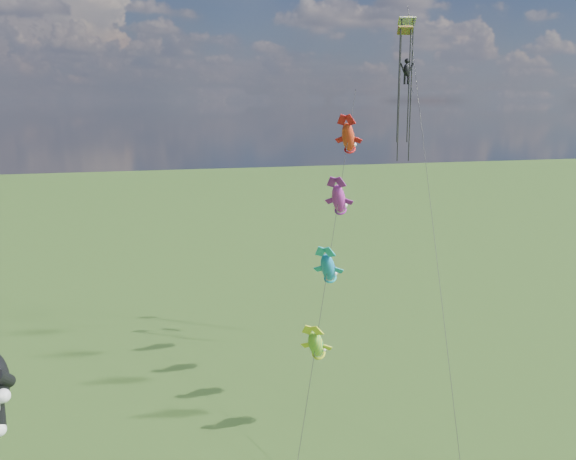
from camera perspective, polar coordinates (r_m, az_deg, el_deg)
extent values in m
sphere|color=white|center=(28.91, -23.99, -13.32)|extent=(0.59, 0.59, 0.59)
cylinder|color=black|center=(36.98, 3.75, -2.18)|extent=(8.11, 13.63, 18.86)
ellipsoid|color=green|center=(34.97, 2.50, -10.09)|extent=(1.76, 2.23, 2.31)
ellipsoid|color=blue|center=(36.63, 3.57, -3.32)|extent=(1.76, 2.23, 2.31)
ellipsoid|color=#D833AF|center=(38.76, 4.53, 2.79)|extent=(1.76, 2.23, 2.31)
ellipsoid|color=#E55019|center=(41.29, 5.38, 8.21)|extent=(1.76, 2.23, 2.31)
cylinder|color=black|center=(38.41, 12.54, 2.34)|extent=(4.14, 16.60, 24.44)
cube|color=#1E8D28|center=(43.34, 10.37, 17.07)|extent=(1.07, 0.82, 0.56)
cylinder|color=black|center=(42.98, 9.78, 12.28)|extent=(0.08, 0.08, 7.27)
cylinder|color=black|center=(43.27, 10.60, 12.25)|extent=(0.08, 0.08, 7.27)
cube|color=#2D25C3|center=(46.58, 10.54, 17.80)|extent=(1.28, 0.93, 0.61)
cylinder|color=black|center=(46.11, 9.85, 11.83)|extent=(0.08, 0.08, 9.73)
cylinder|color=black|center=(46.46, 10.77, 11.79)|extent=(0.08, 0.08, 9.73)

